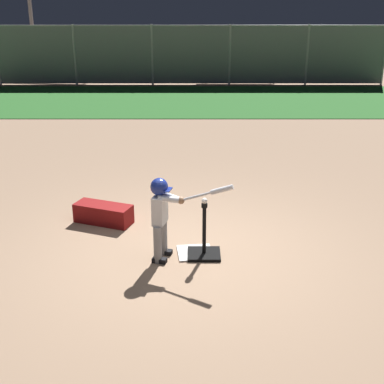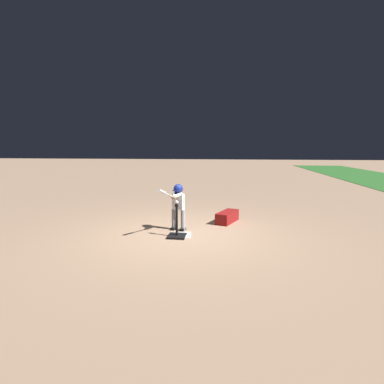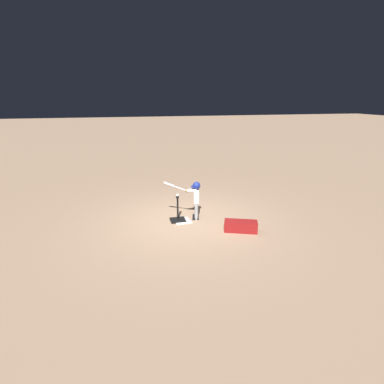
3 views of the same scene
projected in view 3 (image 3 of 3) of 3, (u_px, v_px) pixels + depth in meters
ground_plane at (185, 221)px, 8.34m from camera, size 90.00×90.00×0.00m
home_plate at (182, 221)px, 8.33m from camera, size 0.49×0.49×0.02m
batting_tee at (178, 217)px, 8.33m from camera, size 0.42×0.38×0.72m
batter_child at (195, 195)px, 8.34m from camera, size 1.00×0.44×1.08m
baseball at (177, 195)px, 8.13m from camera, size 0.07×0.07×0.07m
equipment_bag at (241, 226)px, 7.68m from camera, size 0.90×0.60×0.28m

